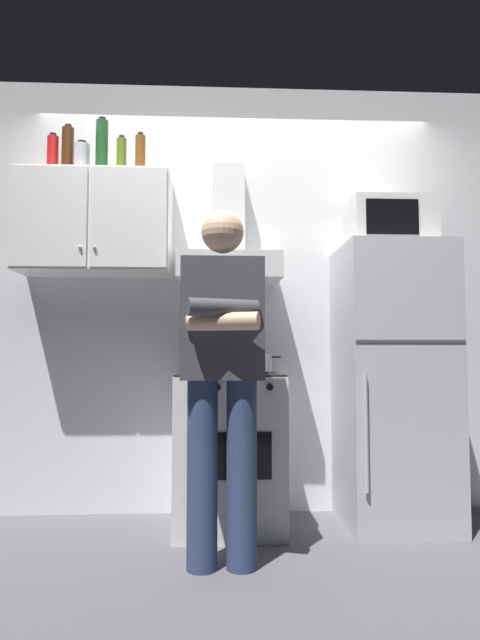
{
  "coord_description": "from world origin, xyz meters",
  "views": [
    {
      "loc": [
        -0.15,
        -2.88,
        0.95
      ],
      "look_at": [
        0.0,
        0.0,
        1.15
      ],
      "focal_mm": 30.74,
      "sensor_mm": 36.0,
      "label": 1
    }
  ],
  "objects_px": {
    "stove_oven": "(229,449)",
    "upper_cabinet": "(95,224)",
    "range_hood": "(229,250)",
    "person_standing": "(222,369)",
    "bottle_olive_oil": "(121,157)",
    "bottle_wine_green": "(102,146)",
    "bottle_canister_steel": "(82,158)",
    "cooking_pot": "(253,363)",
    "bottle_soda_red": "(53,156)",
    "refrigerator": "(393,384)",
    "bottle_beer_brown": "(140,155)",
    "microwave": "(389,225)",
    "bottle_rum_dark": "(68,151)"
  },
  "relations": [
    {
      "from": "bottle_olive_oil",
      "to": "bottle_canister_steel",
      "type": "distance_m",
      "value": 0.23
    },
    {
      "from": "microwave",
      "to": "stove_oven",
      "type": "bearing_deg",
      "value": -178.85
    },
    {
      "from": "microwave",
      "to": "cooking_pot",
      "type": "height_order",
      "value": "microwave"
    },
    {
      "from": "bottle_wine_green",
      "to": "bottle_olive_oil",
      "type": "relative_size",
      "value": 1.35
    },
    {
      "from": "bottle_wine_green",
      "to": "bottle_olive_oil",
      "type": "bearing_deg",
      "value": 24.78
    },
    {
      "from": "bottle_soda_red",
      "to": "person_standing",
      "type": "bearing_deg",
      "value": -37.18
    },
    {
      "from": "bottle_canister_steel",
      "to": "stove_oven",
      "type": "bearing_deg",
      "value": -6.92
    },
    {
      "from": "bottle_wine_green",
      "to": "bottle_beer_brown",
      "type": "xyz_separation_m",
      "value": [
        0.22,
        0.04,
        -0.04
      ]
    },
    {
      "from": "bottle_canister_steel",
      "to": "bottle_rum_dark",
      "type": "bearing_deg",
      "value": 152.71
    },
    {
      "from": "person_standing",
      "to": "bottle_wine_green",
      "type": "relative_size",
      "value": 4.81
    },
    {
      "from": "cooking_pot",
      "to": "bottle_wine_green",
      "type": "height_order",
      "value": "bottle_wine_green"
    },
    {
      "from": "range_hood",
      "to": "person_standing",
      "type": "bearing_deg",
      "value": -93.91
    },
    {
      "from": "bottle_beer_brown",
      "to": "bottle_canister_steel",
      "type": "relative_size",
      "value": 1.37
    },
    {
      "from": "upper_cabinet",
      "to": "cooking_pot",
      "type": "height_order",
      "value": "upper_cabinet"
    },
    {
      "from": "stove_oven",
      "to": "bottle_wine_green",
      "type": "relative_size",
      "value": 2.56
    },
    {
      "from": "bottle_olive_oil",
      "to": "bottle_beer_brown",
      "type": "relative_size",
      "value": 0.95
    },
    {
      "from": "upper_cabinet",
      "to": "bottle_wine_green",
      "type": "xyz_separation_m",
      "value": [
        0.04,
        -0.02,
        0.46
      ]
    },
    {
      "from": "bottle_canister_steel",
      "to": "bottle_beer_brown",
      "type": "bearing_deg",
      "value": 5.11
    },
    {
      "from": "refrigerator",
      "to": "bottle_olive_oil",
      "type": "xyz_separation_m",
      "value": [
        -1.6,
        0.15,
        1.37
      ]
    },
    {
      "from": "stove_oven",
      "to": "bottle_olive_oil",
      "type": "relative_size",
      "value": 3.46
    },
    {
      "from": "upper_cabinet",
      "to": "refrigerator",
      "type": "bearing_deg",
      "value": -4.07
    },
    {
      "from": "stove_oven",
      "to": "upper_cabinet",
      "type": "bearing_deg",
      "value": 171.1
    },
    {
      "from": "bottle_beer_brown",
      "to": "bottle_wine_green",
      "type": "bearing_deg",
      "value": -171.06
    },
    {
      "from": "stove_oven",
      "to": "bottle_wine_green",
      "type": "xyz_separation_m",
      "value": [
        -0.76,
        0.1,
        1.78
      ]
    },
    {
      "from": "range_hood",
      "to": "bottle_rum_dark",
      "type": "height_order",
      "value": "bottle_rum_dark"
    },
    {
      "from": "upper_cabinet",
      "to": "bottle_olive_oil",
      "type": "height_order",
      "value": "bottle_olive_oil"
    },
    {
      "from": "bottle_canister_steel",
      "to": "person_standing",
      "type": "bearing_deg",
      "value": -40.64
    },
    {
      "from": "bottle_wine_green",
      "to": "person_standing",
      "type": "bearing_deg",
      "value": -44.83
    },
    {
      "from": "refrigerator",
      "to": "bottle_olive_oil",
      "type": "distance_m",
      "value": 2.11
    },
    {
      "from": "upper_cabinet",
      "to": "refrigerator",
      "type": "height_order",
      "value": "upper_cabinet"
    },
    {
      "from": "upper_cabinet",
      "to": "stove_oven",
      "type": "distance_m",
      "value": 1.55
    },
    {
      "from": "bottle_rum_dark",
      "to": "bottle_canister_steel",
      "type": "relative_size",
      "value": 1.62
    },
    {
      "from": "bottle_olive_oil",
      "to": "microwave",
      "type": "bearing_deg",
      "value": -4.76
    },
    {
      "from": "refrigerator",
      "to": "bottle_beer_brown",
      "type": "xyz_separation_m",
      "value": [
        -1.49,
        0.14,
        1.38
      ]
    },
    {
      "from": "upper_cabinet",
      "to": "stove_oven",
      "type": "bearing_deg",
      "value": -8.9
    },
    {
      "from": "upper_cabinet",
      "to": "range_hood",
      "type": "xyz_separation_m",
      "value": [
        0.8,
        0.0,
        -0.15
      ]
    },
    {
      "from": "bottle_wine_green",
      "to": "refrigerator",
      "type": "bearing_deg",
      "value": -3.39
    },
    {
      "from": "microwave",
      "to": "bottle_rum_dark",
      "type": "relative_size",
      "value": 1.52
    },
    {
      "from": "upper_cabinet",
      "to": "microwave",
      "type": "distance_m",
      "value": 1.75
    },
    {
      "from": "stove_oven",
      "to": "bottle_olive_oil",
      "type": "xyz_separation_m",
      "value": [
        -0.65,
        0.15,
        1.74
      ]
    },
    {
      "from": "range_hood",
      "to": "bottle_soda_red",
      "type": "xyz_separation_m",
      "value": [
        -1.07,
        0.04,
        0.58
      ]
    },
    {
      "from": "bottle_olive_oil",
      "to": "stove_oven",
      "type": "bearing_deg",
      "value": -13.15
    },
    {
      "from": "upper_cabinet",
      "to": "range_hood",
      "type": "height_order",
      "value": "range_hood"
    },
    {
      "from": "stove_oven",
      "to": "bottle_wine_green",
      "type": "distance_m",
      "value": 1.94
    },
    {
      "from": "range_hood",
      "to": "bottle_canister_steel",
      "type": "distance_m",
      "value": 1.03
    },
    {
      "from": "cooking_pot",
      "to": "bottle_soda_red",
      "type": "height_order",
      "value": "bottle_soda_red"
    },
    {
      "from": "person_standing",
      "to": "cooking_pot",
      "type": "height_order",
      "value": "person_standing"
    },
    {
      "from": "bottle_olive_oil",
      "to": "bottle_beer_brown",
      "type": "bearing_deg",
      "value": -7.4
    },
    {
      "from": "range_hood",
      "to": "refrigerator",
      "type": "height_order",
      "value": "range_hood"
    },
    {
      "from": "upper_cabinet",
      "to": "refrigerator",
      "type": "xyz_separation_m",
      "value": [
        1.75,
        -0.12,
        -0.95
      ]
    }
  ]
}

